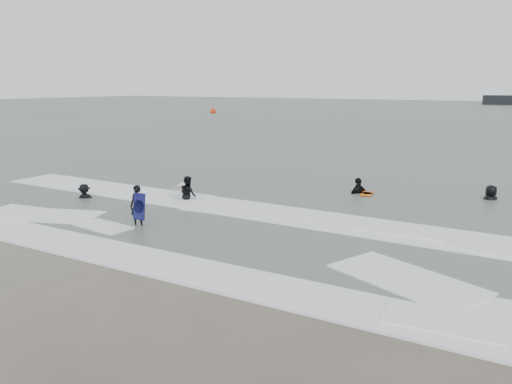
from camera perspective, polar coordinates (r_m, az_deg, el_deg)
The scene contains 10 objects.
ground at distance 15.28m, azimuth -9.71°, elevation -7.45°, with size 320.00×320.00×0.00m, color brown.
sea at distance 91.51m, azimuth 25.01°, elevation 7.91°, with size 320.00×320.00×0.00m, color #47544C.
surfer_centre at distance 18.74m, azimuth -13.28°, elevation -3.91°, with size 0.58×0.38×1.58m, color black.
surfer_wading at distance 22.50m, azimuth -7.73°, elevation -1.00°, with size 0.82×0.64×1.68m, color black.
surfer_breaker at distance 23.83m, azimuth -18.97°, elevation -0.82°, with size 1.01×0.58×1.56m, color black.
surfer_right_near at distance 24.18m, azimuth 11.60°, elevation -0.22°, with size 1.13×0.47×1.93m, color black.
surfer_right_far at distance 24.69m, azimuth 25.21°, elevation -0.89°, with size 0.91×0.59×1.86m, color black.
surf_foam at distance 18.09m, azimuth -2.11°, elevation -4.03°, with size 30.03×9.06×0.09m.
bodyboards at distance 21.11m, azimuth -2.08°, elevation -0.38°, with size 7.56×10.09×1.25m.
buoy at distance 90.76m, azimuth -4.93°, elevation 9.19°, with size 1.00×1.00×1.65m.
Camera 1 is at (9.44, -10.88, 5.09)m, focal length 35.00 mm.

